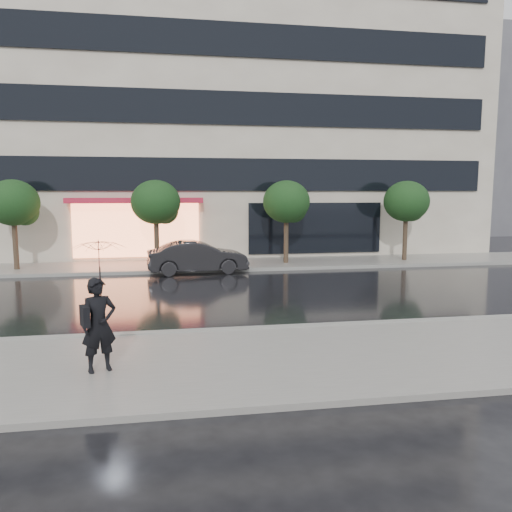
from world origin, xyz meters
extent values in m
plane|color=black|center=(0.00, 0.00, 0.00)|extent=(120.00, 120.00, 0.00)
cube|color=slate|center=(0.00, -3.25, 0.06)|extent=(60.00, 4.50, 0.12)
cube|color=slate|center=(0.00, 10.25, 0.06)|extent=(60.00, 3.50, 0.12)
cube|color=gray|center=(0.00, -1.00, 0.07)|extent=(60.00, 0.25, 0.14)
cube|color=gray|center=(0.00, 8.50, 0.07)|extent=(60.00, 0.25, 0.14)
cube|color=beige|center=(0.00, 18.00, 9.00)|extent=(30.00, 12.00, 18.00)
cube|color=black|center=(0.00, 11.94, 4.30)|extent=(28.00, 0.12, 1.60)
cube|color=black|center=(0.00, 11.94, 7.50)|extent=(28.00, 0.12, 1.60)
cube|color=black|center=(0.00, 11.94, 10.70)|extent=(28.00, 0.12, 1.60)
cube|color=#FF8C59|center=(-4.00, 11.92, 1.60)|extent=(6.00, 0.10, 2.60)
cube|color=#BB1C38|center=(-4.00, 11.59, 3.05)|extent=(6.40, 0.70, 0.25)
cube|color=black|center=(5.00, 11.94, 1.60)|extent=(7.00, 0.10, 2.60)
cube|color=#4C4C54|center=(26.00, 28.00, 8.00)|extent=(12.00, 12.00, 16.00)
cylinder|color=#33261C|center=(-9.00, 10.00, 1.10)|extent=(0.22, 0.22, 2.20)
ellipsoid|color=black|center=(-9.00, 10.00, 3.00)|extent=(2.20, 2.20, 1.98)
sphere|color=black|center=(-8.60, 10.20, 2.60)|extent=(1.20, 1.20, 1.20)
cylinder|color=#33261C|center=(-3.00, 10.00, 1.10)|extent=(0.22, 0.22, 2.20)
ellipsoid|color=black|center=(-3.00, 10.00, 3.00)|extent=(2.20, 2.20, 1.98)
sphere|color=black|center=(-2.60, 10.20, 2.60)|extent=(1.20, 1.20, 1.20)
cylinder|color=#33261C|center=(3.00, 10.00, 1.10)|extent=(0.22, 0.22, 2.20)
ellipsoid|color=black|center=(3.00, 10.00, 3.00)|extent=(2.20, 2.20, 1.98)
sphere|color=black|center=(3.40, 10.20, 2.60)|extent=(1.20, 1.20, 1.20)
cylinder|color=#33261C|center=(9.00, 10.00, 1.10)|extent=(0.22, 0.22, 2.20)
ellipsoid|color=black|center=(9.00, 10.00, 3.00)|extent=(2.20, 2.20, 1.98)
sphere|color=black|center=(9.40, 10.20, 2.60)|extent=(1.20, 1.20, 1.20)
imported|color=black|center=(-1.25, 8.30, 0.69)|extent=(4.33, 1.83, 1.39)
imported|color=black|center=(-3.69, -3.45, 1.01)|extent=(0.76, 0.64, 1.78)
imported|color=#3D0B1A|center=(-3.63, -3.43, 2.17)|extent=(1.28, 1.29, 0.90)
cylinder|color=black|center=(-3.63, -3.43, 1.66)|extent=(0.02, 0.02, 0.89)
cube|color=black|center=(-3.90, -3.60, 1.22)|extent=(0.24, 0.35, 0.38)
camera|label=1|loc=(-2.30, -12.87, 3.48)|focal=35.00mm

